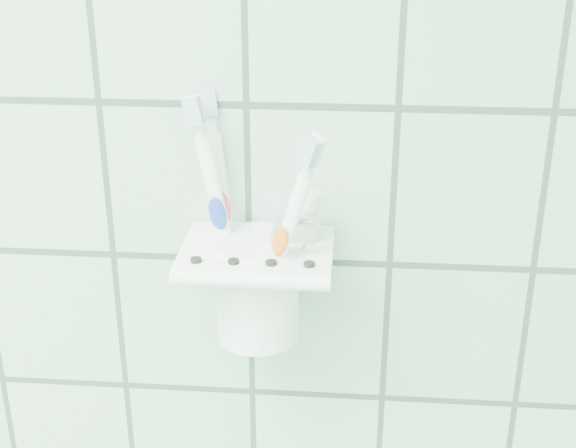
{
  "coord_description": "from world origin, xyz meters",
  "views": [
    {
      "loc": [
        0.73,
        0.55,
        1.57
      ],
      "look_at": [
        0.68,
        1.1,
        1.33
      ],
      "focal_mm": 50.0,
      "sensor_mm": 36.0,
      "label": 1
    }
  ],
  "objects_px": {
    "toothbrush_pink": "(242,215)",
    "toothbrush_blue": "(235,219)",
    "cup": "(258,284)",
    "holder_bracket": "(258,255)",
    "toothpaste_tube": "(259,254)",
    "toothbrush_orange": "(253,223)"
  },
  "relations": [
    {
      "from": "toothbrush_pink",
      "to": "toothbrush_blue",
      "type": "distance_m",
      "value": 0.01
    },
    {
      "from": "toothbrush_blue",
      "to": "toothbrush_pink",
      "type": "bearing_deg",
      "value": 64.67
    },
    {
      "from": "cup",
      "to": "toothbrush_pink",
      "type": "distance_m",
      "value": 0.06
    },
    {
      "from": "holder_bracket",
      "to": "toothpaste_tube",
      "type": "height_order",
      "value": "toothpaste_tube"
    },
    {
      "from": "holder_bracket",
      "to": "toothpaste_tube",
      "type": "xyz_separation_m",
      "value": [
        0.0,
        -0.01,
        0.01
      ]
    },
    {
      "from": "toothpaste_tube",
      "to": "toothbrush_pink",
      "type": "bearing_deg",
      "value": 107.97
    },
    {
      "from": "toothbrush_pink",
      "to": "toothbrush_blue",
      "type": "relative_size",
      "value": 0.99
    },
    {
      "from": "holder_bracket",
      "to": "toothbrush_orange",
      "type": "relative_size",
      "value": 0.63
    },
    {
      "from": "toothbrush_blue",
      "to": "holder_bracket",
      "type": "bearing_deg",
      "value": 3.54
    },
    {
      "from": "toothbrush_orange",
      "to": "toothpaste_tube",
      "type": "height_order",
      "value": "toothbrush_orange"
    },
    {
      "from": "cup",
      "to": "holder_bracket",
      "type": "bearing_deg",
      "value": -77.29
    },
    {
      "from": "toothbrush_orange",
      "to": "toothpaste_tube",
      "type": "xyz_separation_m",
      "value": [
        0.01,
        -0.01,
        -0.02
      ]
    },
    {
      "from": "toothbrush_blue",
      "to": "toothpaste_tube",
      "type": "relative_size",
      "value": 1.43
    },
    {
      "from": "toothbrush_pink",
      "to": "toothpaste_tube",
      "type": "relative_size",
      "value": 1.42
    },
    {
      "from": "cup",
      "to": "toothbrush_orange",
      "type": "distance_m",
      "value": 0.06
    },
    {
      "from": "holder_bracket",
      "to": "cup",
      "type": "relative_size",
      "value": 1.37
    },
    {
      "from": "toothbrush_pink",
      "to": "toothbrush_orange",
      "type": "distance_m",
      "value": 0.02
    },
    {
      "from": "holder_bracket",
      "to": "toothbrush_blue",
      "type": "distance_m",
      "value": 0.04
    },
    {
      "from": "toothbrush_orange",
      "to": "toothpaste_tube",
      "type": "relative_size",
      "value": 1.38
    },
    {
      "from": "cup",
      "to": "toothpaste_tube",
      "type": "relative_size",
      "value": 0.64
    },
    {
      "from": "toothbrush_pink",
      "to": "cup",
      "type": "bearing_deg",
      "value": -21.54
    },
    {
      "from": "toothbrush_pink",
      "to": "toothbrush_orange",
      "type": "xyz_separation_m",
      "value": [
        0.01,
        -0.01,
        -0.0
      ]
    }
  ]
}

